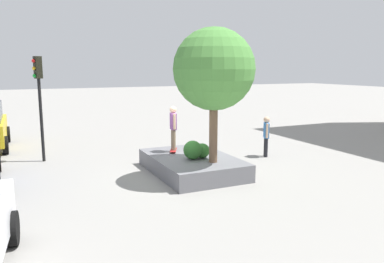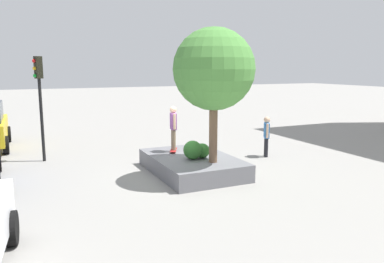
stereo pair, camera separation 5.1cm
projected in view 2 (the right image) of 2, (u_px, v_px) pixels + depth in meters
name	position (u px, v px, depth m)	size (l,w,h in m)	color
ground_plane	(188.00, 174.00, 13.38)	(120.00, 120.00, 0.00)	gray
planter_ledge	(192.00, 164.00, 13.52)	(4.02, 2.69, 0.59)	slate
plaza_tree	(214.00, 70.00, 12.16)	(2.67, 2.67, 4.41)	brown
boxwood_shrub	(193.00, 150.00, 13.01)	(0.65, 0.65, 0.65)	#2D6628
hedge_clump	(202.00, 151.00, 13.20)	(0.52, 0.52, 0.52)	#2D6628
skateboard	(174.00, 150.00, 14.25)	(0.81, 0.54, 0.07)	#A51E1E
skateboarder	(173.00, 125.00, 14.09)	(0.55, 0.27, 1.64)	#847056
traffic_light_corner	(40.00, 90.00, 14.75)	(0.35, 0.37, 4.14)	black
pedestrian_crossing	(266.00, 134.00, 15.83)	(0.52, 0.39, 1.70)	black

